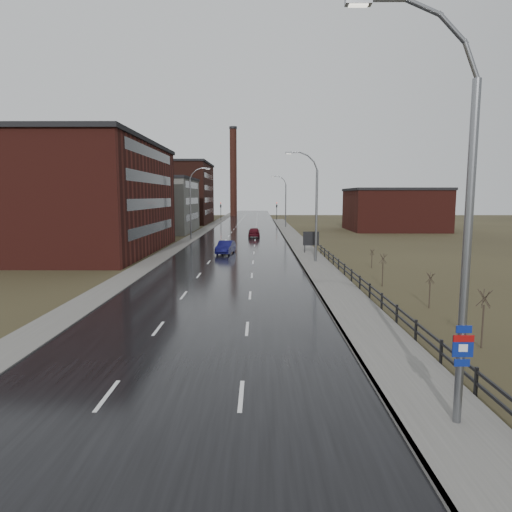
{
  "coord_description": "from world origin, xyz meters",
  "views": [
    {
      "loc": [
        2.9,
        -10.85,
        6.83
      ],
      "look_at": [
        2.72,
        18.49,
        3.0
      ],
      "focal_mm": 32.0,
      "sensor_mm": 36.0,
      "label": 1
    }
  ],
  "objects_px": {
    "car_near": "(226,248)",
    "car_far": "(254,232)",
    "billboard": "(311,239)",
    "streetlight_main": "(457,224)"
  },
  "relations": [
    {
      "from": "car_near",
      "to": "car_far",
      "type": "bearing_deg",
      "value": 89.71
    },
    {
      "from": "billboard",
      "to": "car_far",
      "type": "xyz_separation_m",
      "value": [
        -7.01,
        22.77,
        -0.96
      ]
    },
    {
      "from": "billboard",
      "to": "car_near",
      "type": "relative_size",
      "value": 0.58
    },
    {
      "from": "billboard",
      "to": "car_near",
      "type": "distance_m",
      "value": 10.22
    },
    {
      "from": "car_near",
      "to": "billboard",
      "type": "bearing_deg",
      "value": 7.41
    },
    {
      "from": "car_near",
      "to": "car_far",
      "type": "xyz_separation_m",
      "value": [
        3.16,
        22.72,
        0.06
      ]
    },
    {
      "from": "streetlight_main",
      "to": "car_near",
      "type": "xyz_separation_m",
      "value": [
        -9.54,
        41.22,
        -5.29
      ]
    },
    {
      "from": "billboard",
      "to": "car_near",
      "type": "height_order",
      "value": "billboard"
    },
    {
      "from": "car_near",
      "to": "car_far",
      "type": "relative_size",
      "value": 0.96
    },
    {
      "from": "car_near",
      "to": "car_far",
      "type": "distance_m",
      "value": 22.94
    }
  ]
}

